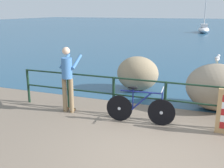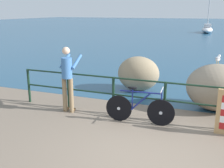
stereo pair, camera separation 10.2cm
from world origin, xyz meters
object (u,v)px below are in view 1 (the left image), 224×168
(seagull, at_px, (217,58))
(sailboat, at_px, (204,29))
(bicycle, at_px, (140,108))
(person_at_railing, at_px, (68,77))
(breakwater_boulder_left, at_px, (138,74))
(breakwater_boulder_main, at_px, (216,87))

(seagull, relative_size, sailboat, 0.07)
(bicycle, relative_size, sailboat, 0.35)
(person_at_railing, xyz_separation_m, sailboat, (2.38, 29.75, -0.57))
(breakwater_boulder_left, height_order, sailboat, sailboat)
(breakwater_boulder_left, distance_m, sailboat, 27.12)
(bicycle, distance_m, seagull, 2.66)
(breakwater_boulder_main, distance_m, breakwater_boulder_left, 2.75)
(breakwater_boulder_left, xyz_separation_m, sailboat, (1.17, 27.09, -0.17))
(bicycle, height_order, person_at_railing, person_at_railing)
(breakwater_boulder_main, height_order, sailboat, sailboat)
(person_at_railing, xyz_separation_m, breakwater_boulder_left, (1.21, 2.66, -0.40))
(sailboat, bearing_deg, person_at_railing, 171.53)
(person_at_railing, height_order, breakwater_boulder_left, person_at_railing)
(bicycle, bearing_deg, person_at_railing, 173.78)
(breakwater_boulder_main, xyz_separation_m, breakwater_boulder_left, (-2.53, 1.05, -0.05))
(person_at_railing, xyz_separation_m, breakwater_boulder_main, (3.75, 1.61, -0.35))
(breakwater_boulder_main, relative_size, breakwater_boulder_left, 1.16)
(person_at_railing, relative_size, seagull, 5.20)
(person_at_railing, height_order, sailboat, sailboat)
(breakwater_boulder_left, relative_size, seagull, 4.20)
(breakwater_boulder_main, height_order, seagull, seagull)
(breakwater_boulder_main, distance_m, sailboat, 28.18)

